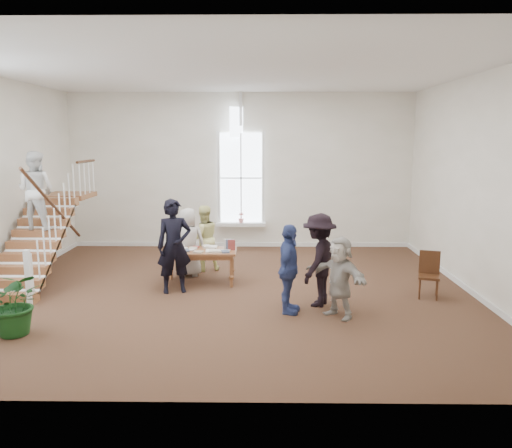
{
  "coord_description": "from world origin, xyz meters",
  "views": [
    {
      "loc": [
        0.65,
        -10.14,
        3.19
      ],
      "look_at": [
        0.5,
        0.4,
        1.38
      ],
      "focal_mm": 35.0,
      "sensor_mm": 36.0,
      "label": 1
    }
  ],
  "objects_px": {
    "woman_cluster_a": "(289,269)",
    "side_chair": "(429,272)",
    "library_table": "(199,254)",
    "woman_cluster_c": "(339,277)",
    "police_officer": "(174,246)",
    "elderly_woman": "(188,242)",
    "person_yellow": "(204,238)",
    "floor_plant": "(16,303)",
    "woman_cluster_b": "(319,260)"
  },
  "relations": [
    {
      "from": "woman_cluster_a",
      "to": "floor_plant",
      "type": "height_order",
      "value": "woman_cluster_a"
    },
    {
      "from": "elderly_woman",
      "to": "woman_cluster_c",
      "type": "xyz_separation_m",
      "value": [
        3.12,
        -2.69,
        -0.07
      ]
    },
    {
      "from": "elderly_woman",
      "to": "library_table",
      "type": "bearing_deg",
      "value": 113.57
    },
    {
      "from": "woman_cluster_a",
      "to": "side_chair",
      "type": "height_order",
      "value": "woman_cluster_a"
    },
    {
      "from": "woman_cluster_a",
      "to": "police_officer",
      "type": "bearing_deg",
      "value": 75.14
    },
    {
      "from": "elderly_woman",
      "to": "person_yellow",
      "type": "bearing_deg",
      "value": -126.63
    },
    {
      "from": "library_table",
      "to": "side_chair",
      "type": "height_order",
      "value": "side_chair"
    },
    {
      "from": "library_table",
      "to": "side_chair",
      "type": "xyz_separation_m",
      "value": [
        4.79,
        -0.9,
        -0.15
      ]
    },
    {
      "from": "library_table",
      "to": "person_yellow",
      "type": "distance_m",
      "value": 1.11
    },
    {
      "from": "person_yellow",
      "to": "library_table",
      "type": "bearing_deg",
      "value": 69.02
    },
    {
      "from": "person_yellow",
      "to": "side_chair",
      "type": "distance_m",
      "value": 5.23
    },
    {
      "from": "floor_plant",
      "to": "side_chair",
      "type": "height_order",
      "value": "floor_plant"
    },
    {
      "from": "floor_plant",
      "to": "police_officer",
      "type": "bearing_deg",
      "value": 46.8
    },
    {
      "from": "woman_cluster_b",
      "to": "woman_cluster_c",
      "type": "distance_m",
      "value": 0.73
    },
    {
      "from": "police_officer",
      "to": "side_chair",
      "type": "xyz_separation_m",
      "value": [
        5.22,
        -0.25,
        -0.46
      ]
    },
    {
      "from": "woman_cluster_a",
      "to": "woman_cluster_c",
      "type": "relative_size",
      "value": 1.12
    },
    {
      "from": "woman_cluster_a",
      "to": "side_chair",
      "type": "bearing_deg",
      "value": -57.68
    },
    {
      "from": "person_yellow",
      "to": "floor_plant",
      "type": "distance_m",
      "value": 4.86
    },
    {
      "from": "police_officer",
      "to": "woman_cluster_a",
      "type": "distance_m",
      "value": 2.63
    },
    {
      "from": "library_table",
      "to": "side_chair",
      "type": "distance_m",
      "value": 4.87
    },
    {
      "from": "floor_plant",
      "to": "woman_cluster_c",
      "type": "bearing_deg",
      "value": 9.44
    },
    {
      "from": "police_officer",
      "to": "elderly_woman",
      "type": "height_order",
      "value": "police_officer"
    },
    {
      "from": "elderly_woman",
      "to": "side_chair",
      "type": "bearing_deg",
      "value": 158.06
    },
    {
      "from": "woman_cluster_b",
      "to": "floor_plant",
      "type": "relative_size",
      "value": 1.66
    },
    {
      "from": "woman_cluster_b",
      "to": "elderly_woman",
      "type": "bearing_deg",
      "value": -100.49
    },
    {
      "from": "library_table",
      "to": "elderly_woman",
      "type": "bearing_deg",
      "value": 118.01
    },
    {
      "from": "person_yellow",
      "to": "floor_plant",
      "type": "relative_size",
      "value": 1.49
    },
    {
      "from": "library_table",
      "to": "floor_plant",
      "type": "height_order",
      "value": "floor_plant"
    },
    {
      "from": "police_officer",
      "to": "person_yellow",
      "type": "xyz_separation_m",
      "value": [
        0.4,
        1.75,
        -0.18
      ]
    },
    {
      "from": "elderly_woman",
      "to": "woman_cluster_b",
      "type": "bearing_deg",
      "value": 138.38
    },
    {
      "from": "woman_cluster_a",
      "to": "side_chair",
      "type": "distance_m",
      "value": 3.09
    },
    {
      "from": "woman_cluster_b",
      "to": "side_chair",
      "type": "bearing_deg",
      "value": 128.84
    },
    {
      "from": "person_yellow",
      "to": "elderly_woman",
      "type": "bearing_deg",
      "value": 36.23
    },
    {
      "from": "side_chair",
      "to": "person_yellow",
      "type": "bearing_deg",
      "value": 174.76
    },
    {
      "from": "person_yellow",
      "to": "side_chair",
      "type": "height_order",
      "value": "person_yellow"
    },
    {
      "from": "person_yellow",
      "to": "woman_cluster_a",
      "type": "relative_size",
      "value": 0.96
    },
    {
      "from": "police_officer",
      "to": "floor_plant",
      "type": "distance_m",
      "value": 3.25
    },
    {
      "from": "library_table",
      "to": "woman_cluster_c",
      "type": "distance_m",
      "value": 3.48
    },
    {
      "from": "woman_cluster_a",
      "to": "woman_cluster_c",
      "type": "xyz_separation_m",
      "value": [
        0.9,
        -0.2,
        -0.09
      ]
    },
    {
      "from": "police_officer",
      "to": "woman_cluster_b",
      "type": "xyz_separation_m",
      "value": [
        2.92,
        -0.79,
        -0.09
      ]
    },
    {
      "from": "floor_plant",
      "to": "woman_cluster_a",
      "type": "bearing_deg",
      "value": 13.7
    },
    {
      "from": "police_officer",
      "to": "woman_cluster_c",
      "type": "height_order",
      "value": "police_officer"
    },
    {
      "from": "elderly_woman",
      "to": "woman_cluster_a",
      "type": "bearing_deg",
      "value": 125.98
    },
    {
      "from": "woman_cluster_c",
      "to": "floor_plant",
      "type": "bearing_deg",
      "value": -120.38
    },
    {
      "from": "elderly_woman",
      "to": "woman_cluster_a",
      "type": "xyz_separation_m",
      "value": [
        2.22,
        -2.49,
        0.02
      ]
    },
    {
      "from": "woman_cluster_c",
      "to": "side_chair",
      "type": "height_order",
      "value": "woman_cluster_c"
    },
    {
      "from": "person_yellow",
      "to": "woman_cluster_a",
      "type": "bearing_deg",
      "value": 99.83
    },
    {
      "from": "police_officer",
      "to": "floor_plant",
      "type": "xyz_separation_m",
      "value": [
        -2.2,
        -2.34,
        -0.44
      ]
    },
    {
      "from": "police_officer",
      "to": "person_yellow",
      "type": "bearing_deg",
      "value": 59.3
    },
    {
      "from": "library_table",
      "to": "person_yellow",
      "type": "height_order",
      "value": "person_yellow"
    }
  ]
}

